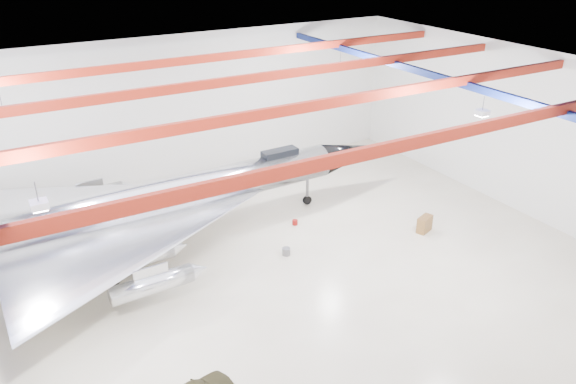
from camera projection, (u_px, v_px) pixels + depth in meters
floor at (247, 278)px, 31.34m from camera, size 40.00×40.00×0.00m
wall_back at (154, 114)px, 40.77m from camera, size 40.00×0.00×40.00m
wall_right at (510, 127)px, 37.99m from camera, size 0.00×30.00×30.00m
ceiling at (240, 85)px, 26.65m from camera, size 40.00×40.00×0.00m
ceiling_structure at (240, 98)px, 26.94m from camera, size 39.50×29.50×1.08m
jet_aircraft at (169, 201)px, 33.85m from camera, size 31.16×18.29×8.50m
desk at (425, 224)px, 36.00m from camera, size 1.27×0.93×1.05m
crate_ply at (108, 262)px, 32.51m from camera, size 0.72×0.64×0.42m
engine_drum at (286, 251)px, 33.53m from camera, size 0.51×0.51×0.45m
parts_bin at (194, 211)px, 38.33m from camera, size 0.76×0.68×0.44m
crate_small at (112, 244)px, 34.52m from camera, size 0.40×0.32×0.27m
tool_chest at (295, 222)px, 36.96m from camera, size 0.38×0.38×0.33m
spares_box at (192, 225)px, 36.56m from camera, size 0.54×0.54×0.37m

